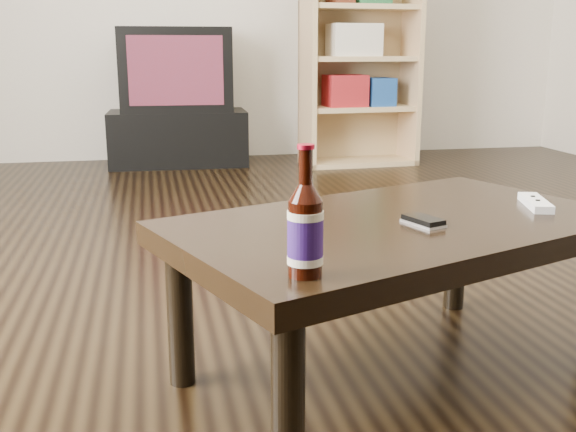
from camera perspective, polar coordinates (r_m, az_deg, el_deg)
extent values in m
cube|color=black|center=(2.18, 6.10, -6.87)|extent=(5.00, 6.00, 0.01)
cube|color=black|center=(4.68, -9.26, 6.55)|extent=(0.93, 0.49, 0.37)
cube|color=black|center=(4.65, -9.49, 12.12)|extent=(0.74, 0.48, 0.54)
cube|color=#AD1000|center=(4.42, -9.47, 12.04)|extent=(0.60, 0.03, 0.43)
cube|color=tan|center=(4.51, 1.65, 13.16)|extent=(0.05, 0.35, 1.42)
cube|color=tan|center=(4.77, 10.35, 12.98)|extent=(0.05, 0.35, 1.42)
cube|color=tan|center=(4.69, 5.90, 4.61)|extent=(0.78, 0.38, 0.03)
cube|color=tan|center=(4.78, 5.44, 13.14)|extent=(0.76, 0.07, 1.42)
cube|color=tan|center=(4.64, 6.01, 9.06)|extent=(0.71, 0.35, 0.03)
cube|color=tan|center=(4.63, 6.12, 13.10)|extent=(0.71, 0.35, 0.03)
cube|color=tan|center=(4.64, 6.23, 17.15)|extent=(0.71, 0.35, 0.03)
cube|color=maroon|center=(4.58, 4.85, 10.53)|extent=(0.27, 0.23, 0.21)
cube|color=navy|center=(4.66, 7.68, 10.38)|extent=(0.18, 0.23, 0.19)
cube|color=beige|center=(4.59, 5.60, 14.61)|extent=(0.34, 0.23, 0.21)
cube|color=black|center=(1.57, 9.26, -1.17)|extent=(1.18, 0.93, 0.05)
cylinder|color=black|center=(1.22, 0.00, -15.47)|extent=(0.08, 0.08, 0.34)
cylinder|color=black|center=(1.59, -9.12, -8.34)|extent=(0.08, 0.08, 0.34)
cylinder|color=black|center=(2.09, 14.05, -3.17)|extent=(0.08, 0.08, 0.34)
cylinder|color=black|center=(1.15, 1.47, -1.94)|extent=(0.07, 0.07, 0.13)
cylinder|color=#261050|center=(1.15, 1.47, -1.81)|extent=(0.08, 0.08, 0.08)
cylinder|color=beige|center=(1.14, 1.48, 0.11)|extent=(0.08, 0.08, 0.01)
cylinder|color=beige|center=(1.16, 1.46, -3.70)|extent=(0.08, 0.08, 0.01)
cone|color=black|center=(1.13, 1.50, 2.00)|extent=(0.07, 0.07, 0.03)
cylinder|color=black|center=(1.12, 1.51, 4.21)|extent=(0.03, 0.03, 0.06)
cylinder|color=maroon|center=(1.11, 1.52, 5.89)|extent=(0.04, 0.04, 0.01)
cube|color=silver|center=(1.53, 11.37, -0.60)|extent=(0.08, 0.11, 0.01)
cube|color=black|center=(1.53, 11.38, -0.34)|extent=(0.08, 0.11, 0.01)
cylinder|color=silver|center=(1.51, 12.12, -0.36)|extent=(0.02, 0.02, 0.00)
cube|color=silver|center=(1.78, 20.21, 1.06)|extent=(0.09, 0.18, 0.02)
cylinder|color=black|center=(1.81, 20.02, 1.58)|extent=(0.01, 0.01, 0.00)
cylinder|color=black|center=(1.76, 20.39, 1.25)|extent=(0.01, 0.01, 0.00)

